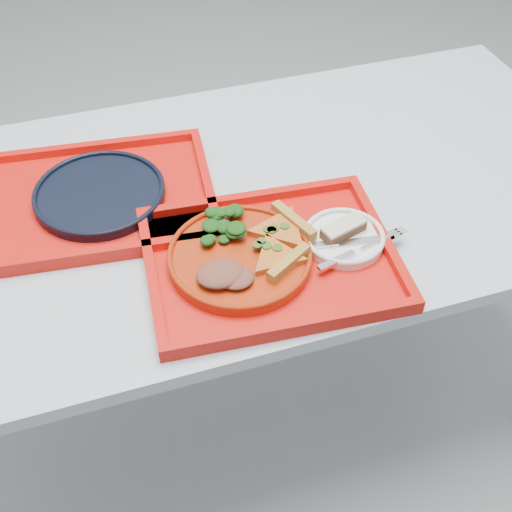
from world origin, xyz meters
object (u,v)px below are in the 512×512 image
Objects in this scene: navy_plate at (100,195)px; tray_far at (101,200)px; tray_main at (270,261)px; dinner_plate at (240,258)px; dessert_bar at (343,229)px.

tray_far is at bearing 90.00° from navy_plate.
navy_plate is at bearing 140.07° from tray_main.
dinner_plate is (0.22, -0.26, 0.02)m from tray_far.
tray_far is 1.73× the size of dinner_plate.
dinner_plate is at bearing 174.35° from tray_main.
dessert_bar reaches higher than navy_plate.
tray_main is 1.73× the size of dinner_plate.
tray_far is 4.87× the size of dessert_bar.
tray_far is at bearing 132.00° from dessert_bar.
tray_main is 0.38m from navy_plate.
navy_plate is (-0.27, 0.27, 0.01)m from tray_main.
dinner_plate reaches higher than navy_plate.
tray_main is 0.06m from dinner_plate.
navy_plate is at bearing 132.00° from dessert_bar.
tray_far is at bearing 140.07° from tray_main.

